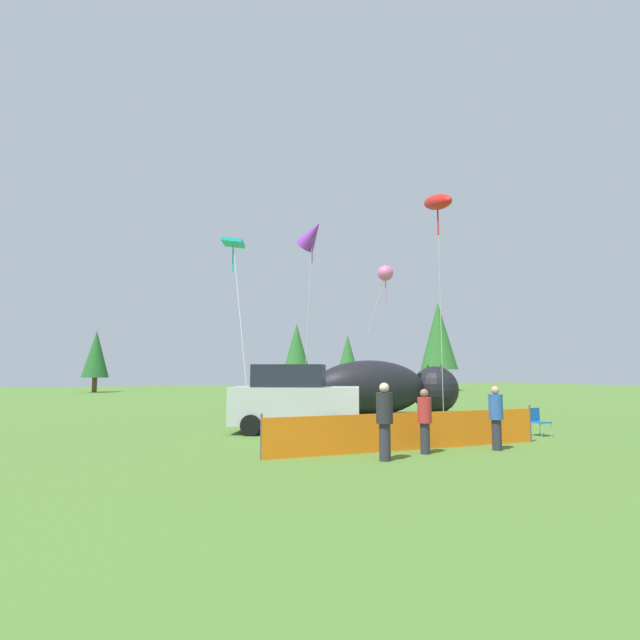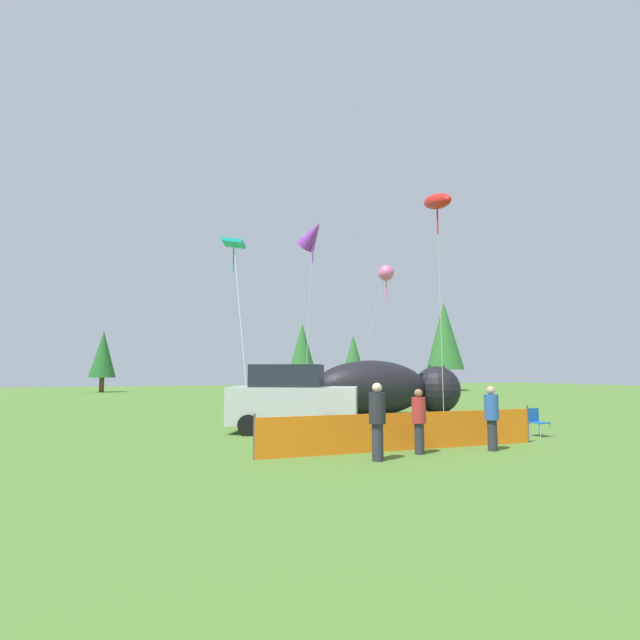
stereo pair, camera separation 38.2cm
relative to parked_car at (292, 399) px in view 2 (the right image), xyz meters
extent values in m
plane|color=#4C752D|center=(2.48, -2.02, -1.10)|extent=(120.00, 120.00, 0.00)
cube|color=#B7BCC1|center=(0.04, -0.02, -0.20)|extent=(4.55, 3.45, 1.23)
cube|color=#1E232D|center=(-0.15, 0.07, 0.78)|extent=(2.79, 2.48, 0.74)
cylinder|color=black|center=(1.59, 0.16, -0.77)|extent=(0.70, 0.52, 0.66)
cylinder|color=black|center=(0.82, -1.37, -0.77)|extent=(0.70, 0.52, 0.66)
cylinder|color=black|center=(-0.74, 1.33, -0.77)|extent=(0.70, 0.52, 0.66)
cylinder|color=black|center=(-1.51, -0.20, -0.77)|extent=(0.70, 0.52, 0.66)
cube|color=#1959A5|center=(6.96, -3.65, -0.67)|extent=(0.52, 0.52, 0.03)
cube|color=#1959A5|center=(6.95, -3.42, -0.45)|extent=(0.46, 0.07, 0.43)
cylinder|color=#A5A5AD|center=(7.18, -3.84, -0.88)|extent=(0.02, 0.02, 0.43)
cylinder|color=#A5A5AD|center=(6.78, -3.87, -0.88)|extent=(0.02, 0.02, 0.43)
cylinder|color=#A5A5AD|center=(7.15, -3.43, -0.88)|extent=(0.02, 0.02, 0.43)
cylinder|color=#A5A5AD|center=(6.75, -3.46, -0.88)|extent=(0.02, 0.02, 0.43)
ellipsoid|color=black|center=(5.35, 4.83, 0.17)|extent=(5.60, 2.54, 2.54)
ellipsoid|color=white|center=(5.35, 4.83, -0.40)|extent=(3.58, 1.90, 1.14)
sphere|color=black|center=(8.91, 4.83, 0.04)|extent=(2.28, 2.28, 2.28)
cone|color=black|center=(8.91, 5.40, 0.95)|extent=(0.64, 0.64, 0.69)
cone|color=black|center=(8.91, 4.26, 0.95)|extent=(0.64, 0.64, 0.69)
cube|color=orange|center=(1.67, -4.52, -0.62)|extent=(8.02, 0.06, 0.96)
cylinder|color=#4C4C51|center=(-2.34, -4.51, -0.57)|extent=(0.05, 0.05, 1.05)
cylinder|color=#4C4C51|center=(5.68, -4.53, -0.57)|extent=(0.05, 0.05, 1.05)
cylinder|color=#2D2D38|center=(1.65, -5.19, -0.72)|extent=(0.24, 0.24, 0.76)
cylinder|color=#B72D2D|center=(1.65, -5.19, -0.03)|extent=(0.35, 0.35, 0.63)
sphere|color=#8C6647|center=(1.65, -5.19, 0.39)|extent=(0.20, 0.20, 0.20)
cylinder|color=#2D2D38|center=(3.71, -5.39, -0.71)|extent=(0.24, 0.24, 0.78)
cylinder|color=#2D59A5|center=(3.71, -5.39, 0.01)|extent=(0.36, 0.36, 0.65)
sphere|color=tan|center=(3.71, -5.39, 0.44)|extent=(0.21, 0.21, 0.21)
cylinder|color=#2D2D38|center=(0.26, -5.66, -0.68)|extent=(0.26, 0.26, 0.84)
cylinder|color=#26262D|center=(0.26, -5.66, 0.09)|extent=(0.38, 0.38, 0.70)
sphere|color=beige|center=(0.26, -5.66, 0.55)|extent=(0.23, 0.23, 0.23)
cylinder|color=silver|center=(-0.92, 4.07, 2.73)|extent=(0.24, 2.69, 7.67)
cube|color=#19B2B2|center=(-1.02, 5.41, 6.56)|extent=(1.19, 1.19, 0.34)
cylinder|color=#19B2B2|center=(-1.02, 5.41, 5.86)|extent=(0.06, 0.06, 1.20)
cylinder|color=silver|center=(5.03, 4.75, 2.12)|extent=(1.08, 2.30, 6.46)
sphere|color=pink|center=(5.56, 3.61, 5.35)|extent=(0.70, 0.70, 0.70)
cylinder|color=pink|center=(5.56, 3.61, 4.65)|extent=(0.06, 0.06, 1.20)
cylinder|color=silver|center=(6.21, 0.42, 3.19)|extent=(0.87, 1.15, 8.58)
ellipsoid|color=red|center=(5.79, -0.14, 7.48)|extent=(1.09, 2.35, 1.31)
cylinder|color=red|center=(5.79, -0.14, 6.78)|extent=(0.06, 0.06, 1.20)
cylinder|color=silver|center=(2.37, 5.11, 2.99)|extent=(0.10, 0.92, 8.18)
cone|color=purple|center=(2.40, 4.66, 7.07)|extent=(1.45, 1.78, 1.54)
cylinder|color=purple|center=(2.40, 4.66, 6.37)|extent=(0.06, 0.06, 1.20)
cylinder|color=brown|center=(17.21, 32.75, -0.40)|extent=(0.45, 0.45, 1.41)
cone|color=#2D6B2D|center=(17.21, 32.75, 2.57)|extent=(2.48, 2.48, 4.52)
cylinder|color=brown|center=(26.19, 28.95, 0.02)|extent=(0.72, 0.72, 2.24)
cone|color=#2D6B2D|center=(26.19, 28.95, 4.72)|extent=(3.94, 3.94, 7.17)
cylinder|color=brown|center=(12.44, 35.74, -0.23)|extent=(0.56, 0.56, 1.74)
cone|color=#2D6B2D|center=(12.44, 35.74, 3.41)|extent=(3.06, 3.06, 5.56)
cylinder|color=brown|center=(-7.69, 37.58, -0.38)|extent=(0.46, 0.46, 1.43)
cone|color=#236028|center=(-7.69, 37.58, 2.63)|extent=(2.52, 2.52, 4.59)
camera|label=1|loc=(-5.43, -15.89, 0.93)|focal=28.00mm
camera|label=2|loc=(-5.07, -16.03, 0.93)|focal=28.00mm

